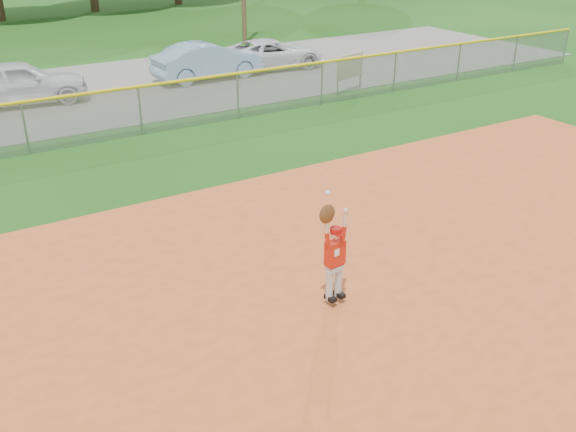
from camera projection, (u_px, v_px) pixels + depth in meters
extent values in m
plane|color=#1C5112|center=(329.00, 276.00, 12.03)|extent=(120.00, 120.00, 0.00)
cube|color=#C85624|center=(442.00, 361.00, 9.72)|extent=(24.00, 16.00, 0.04)
cube|color=slate|center=(87.00, 93.00, 24.34)|extent=(44.00, 10.00, 0.03)
imported|color=silver|center=(19.00, 83.00, 22.45)|extent=(4.74, 2.29, 1.56)
imported|color=#80A3BF|center=(208.00, 61.00, 25.97)|extent=(4.52, 1.69, 1.47)
imported|color=white|center=(272.00, 54.00, 27.79)|extent=(4.72, 2.47, 1.27)
cylinder|color=gray|center=(338.00, 82.00, 23.70)|extent=(0.05, 0.05, 1.09)
cylinder|color=gray|center=(360.00, 75.00, 24.69)|extent=(0.05, 0.05, 1.09)
cube|color=#EFE3C4|center=(350.00, 66.00, 24.00)|extent=(1.57, 0.53, 0.90)
cube|color=gray|center=(140.00, 111.00, 19.41)|extent=(40.00, 0.03, 1.50)
cylinder|color=yellow|center=(138.00, 87.00, 19.09)|extent=(40.00, 0.10, 0.10)
cylinder|color=gray|center=(25.00, 129.00, 17.83)|extent=(0.06, 0.06, 1.50)
cylinder|color=gray|center=(140.00, 111.00, 19.41)|extent=(0.06, 0.06, 1.50)
cylinder|color=gray|center=(238.00, 96.00, 20.99)|extent=(0.06, 0.06, 1.50)
cylinder|color=gray|center=(322.00, 84.00, 22.58)|extent=(0.06, 0.06, 1.50)
cylinder|color=gray|center=(395.00, 72.00, 24.16)|extent=(0.06, 0.06, 1.50)
cylinder|color=gray|center=(459.00, 63.00, 25.74)|extent=(0.06, 0.06, 1.50)
cylinder|color=gray|center=(515.00, 54.00, 27.33)|extent=(0.06, 0.06, 1.50)
cylinder|color=gray|center=(566.00, 46.00, 28.91)|extent=(0.06, 0.06, 1.50)
cylinder|color=silver|center=(329.00, 285.00, 10.93)|extent=(0.14, 0.14, 0.56)
cylinder|color=silver|center=(338.00, 281.00, 11.04)|extent=(0.14, 0.14, 0.56)
cube|color=black|center=(330.00, 298.00, 11.01)|extent=(0.14, 0.24, 0.08)
cube|color=black|center=(339.00, 294.00, 11.12)|extent=(0.14, 0.24, 0.08)
cube|color=silver|center=(334.00, 267.00, 10.85)|extent=(0.31, 0.19, 0.11)
cube|color=maroon|center=(335.00, 264.00, 10.82)|extent=(0.32, 0.20, 0.04)
cube|color=red|center=(335.00, 253.00, 10.73)|extent=(0.35, 0.21, 0.43)
cube|color=white|center=(337.00, 253.00, 10.61)|extent=(0.10, 0.02, 0.12)
sphere|color=beige|center=(336.00, 233.00, 10.57)|extent=(0.21, 0.21, 0.19)
cylinder|color=#A6100A|center=(336.00, 230.00, 10.55)|extent=(0.21, 0.21, 0.09)
cube|color=#A6100A|center=(340.00, 235.00, 10.49)|extent=(0.16, 0.13, 0.02)
cylinder|color=red|center=(327.00, 239.00, 10.49)|extent=(0.12, 0.09, 0.23)
cylinder|color=beige|center=(327.00, 226.00, 10.38)|extent=(0.09, 0.08, 0.25)
ellipsoid|color=#4C2D14|center=(327.00, 214.00, 10.29)|extent=(0.30, 0.16, 0.34)
sphere|color=white|center=(328.00, 193.00, 10.13)|extent=(0.09, 0.09, 0.09)
cylinder|color=red|center=(344.00, 232.00, 10.69)|extent=(0.12, 0.09, 0.23)
cylinder|color=beige|center=(345.00, 219.00, 10.60)|extent=(0.09, 0.08, 0.25)
sphere|color=beige|center=(346.00, 211.00, 10.53)|extent=(0.10, 0.10, 0.09)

